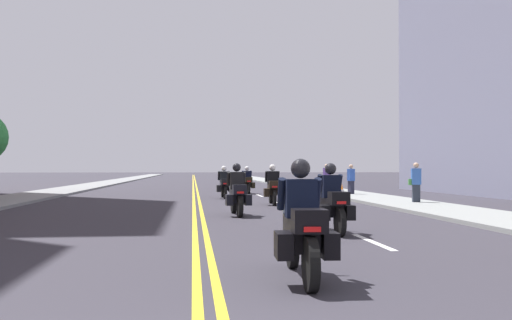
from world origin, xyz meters
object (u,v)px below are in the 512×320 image
(motorcycle_0, at_px, (302,230))
(pedestrian_2, at_px, (351,180))
(motorcycle_1, at_px, (332,204))
(motorcycle_3, at_px, (273,188))
(traffic_cone_0, at_px, (342,193))
(motorcycle_2, at_px, (237,194))
(pedestrian_1, at_px, (327,178))
(motorcycle_4, at_px, (224,185))
(pedestrian_0, at_px, (416,183))
(motorcycle_5, at_px, (247,182))

(motorcycle_0, xyz_separation_m, pedestrian_2, (6.75, 20.27, 0.20))
(motorcycle_1, xyz_separation_m, motorcycle_3, (0.08, 9.44, 0.01))
(motorcycle_1, xyz_separation_m, traffic_cone_0, (3.17, 10.40, -0.25))
(motorcycle_2, relative_size, pedestrian_1, 1.27)
(motorcycle_4, bearing_deg, motorcycle_3, -72.43)
(motorcycle_3, distance_m, motorcycle_4, 5.07)
(motorcycle_0, distance_m, motorcycle_3, 14.43)
(traffic_cone_0, xyz_separation_m, pedestrian_2, (1.89, 4.98, 0.44))
(motorcycle_1, distance_m, traffic_cone_0, 10.88)
(traffic_cone_0, height_order, pedestrian_2, pedestrian_2)
(pedestrian_0, bearing_deg, motorcycle_5, -51.27)
(motorcycle_0, bearing_deg, pedestrian_1, 77.61)
(motorcycle_1, height_order, motorcycle_5, motorcycle_1)
(motorcycle_2, relative_size, motorcycle_4, 1.01)
(traffic_cone_0, bearing_deg, motorcycle_3, -162.78)
(motorcycle_3, distance_m, motorcycle_5, 9.34)
(pedestrian_2, bearing_deg, motorcycle_1, -136.74)
(motorcycle_2, distance_m, pedestrian_0, 8.35)
(motorcycle_0, xyz_separation_m, traffic_cone_0, (4.86, 15.29, -0.25))
(motorcycle_3, relative_size, pedestrian_1, 1.25)
(motorcycle_0, xyz_separation_m, pedestrian_1, (6.36, 23.90, 0.22))
(traffic_cone_0, bearing_deg, motorcycle_2, -130.78)
(motorcycle_2, bearing_deg, traffic_cone_0, 46.52)
(motorcycle_4, height_order, pedestrian_2, pedestrian_2)
(pedestrian_0, distance_m, pedestrian_2, 6.82)
(motorcycle_3, height_order, traffic_cone_0, motorcycle_3)
(motorcycle_5, relative_size, pedestrian_1, 1.24)
(pedestrian_0, height_order, pedestrian_2, pedestrian_0)
(traffic_cone_0, distance_m, pedestrian_1, 8.75)
(motorcycle_3, bearing_deg, pedestrian_1, 67.07)
(motorcycle_0, xyz_separation_m, motorcycle_4, (0.10, 19.12, -0.01))
(motorcycle_1, relative_size, motorcycle_4, 0.99)
(motorcycle_0, xyz_separation_m, motorcycle_5, (1.68, 23.66, -0.01))
(motorcycle_0, height_order, pedestrian_2, pedestrian_2)
(motorcycle_4, xyz_separation_m, pedestrian_2, (6.64, 1.15, 0.21))
(motorcycle_0, relative_size, motorcycle_4, 1.04)
(motorcycle_0, bearing_deg, traffic_cone_0, 74.90)
(motorcycle_0, bearing_deg, pedestrian_0, 63.96)
(motorcycle_5, bearing_deg, traffic_cone_0, -71.13)
(motorcycle_5, bearing_deg, motorcycle_2, -98.92)
(motorcycle_1, height_order, pedestrian_0, pedestrian_0)
(motorcycle_3, relative_size, pedestrian_0, 1.27)
(motorcycle_5, xyz_separation_m, pedestrian_0, (5.65, -10.18, 0.22))
(motorcycle_0, relative_size, pedestrian_0, 1.32)
(motorcycle_4, relative_size, traffic_cone_0, 2.62)
(motorcycle_4, bearing_deg, pedestrian_0, -39.44)
(motorcycle_2, bearing_deg, motorcycle_4, 86.35)
(motorcycle_3, relative_size, motorcycle_4, 1.00)
(motorcycle_5, distance_m, pedestrian_0, 11.65)
(motorcycle_1, distance_m, pedestrian_2, 16.20)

